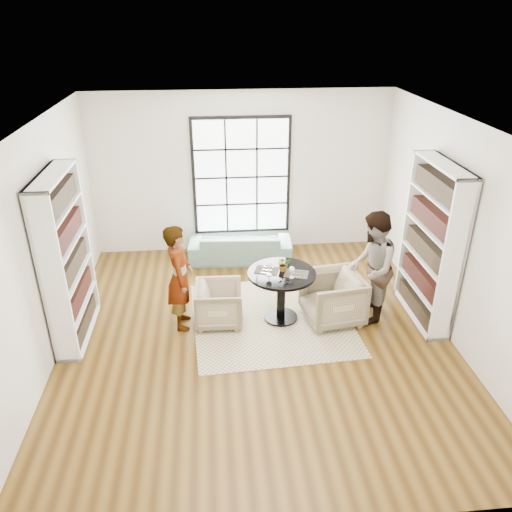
{
  "coord_description": "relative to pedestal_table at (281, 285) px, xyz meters",
  "views": [
    {
      "loc": [
        -0.57,
        -5.93,
        4.26
      ],
      "look_at": [
        0.03,
        0.4,
        1.08
      ],
      "focal_mm": 35.0,
      "sensor_mm": 36.0,
      "label": 1
    }
  ],
  "objects": [
    {
      "name": "flower_centerpiece",
      "position": [
        0.03,
        0.05,
        0.33
      ],
      "size": [
        0.22,
        0.19,
        0.22
      ],
      "primitive_type": "imported",
      "rotation": [
        0.0,
        0.0,
        0.11
      ],
      "color": "gray",
      "rests_on": "pedestal_table"
    },
    {
      "name": "pedestal_table",
      "position": [
        0.0,
        0.0,
        0.0
      ],
      "size": [
        1.0,
        1.0,
        0.8
      ],
      "rotation": [
        0.0,
        0.0,
        -0.31
      ],
      "color": "black",
      "rests_on": "ground"
    },
    {
      "name": "armchair_left",
      "position": [
        -0.93,
        -0.02,
        -0.26
      ],
      "size": [
        0.72,
        0.71,
        0.64
      ],
      "primitive_type": "imported",
      "rotation": [
        0.0,
        0.0,
        1.53
      ],
      "color": "tan",
      "rests_on": "ground"
    },
    {
      "name": "wine_glass_left",
      "position": [
        -0.19,
        -0.06,
        0.37
      ],
      "size": [
        0.1,
        0.1,
        0.21
      ],
      "color": "silver",
      "rests_on": "pedestal_table"
    },
    {
      "name": "rug",
      "position": [
        -0.14,
        0.01,
        -0.57
      ],
      "size": [
        2.49,
        2.49,
        0.01
      ],
      "primitive_type": "cube",
      "rotation": [
        0.0,
        0.0,
        0.06
      ],
      "color": "beige",
      "rests_on": "ground"
    },
    {
      "name": "cutlery_left",
      "position": [
        -0.21,
        0.08,
        0.23
      ],
      "size": [
        0.2,
        0.25,
        0.01
      ],
      "primitive_type": null,
      "rotation": [
        0.0,
        0.0,
        -0.31
      ],
      "color": "silver",
      "rests_on": "placemat_left"
    },
    {
      "name": "room_shell",
      "position": [
        -0.41,
        0.14,
        0.68
      ],
      "size": [
        6.0,
        6.01,
        6.0
      ],
      "color": "silver",
      "rests_on": "ground"
    },
    {
      "name": "ground",
      "position": [
        -0.41,
        -0.4,
        -0.58
      ],
      "size": [
        6.0,
        6.0,
        0.0
      ],
      "primitive_type": "plane",
      "color": "brown"
    },
    {
      "name": "placemat_right",
      "position": [
        0.2,
        -0.07,
        0.22
      ],
      "size": [
        0.4,
        0.35,
        0.01
      ],
      "primitive_type": "cube",
      "rotation": [
        0.0,
        0.0,
        -0.31
      ],
      "color": "#2A2824",
      "rests_on": "pedestal_table"
    },
    {
      "name": "armchair_right",
      "position": [
        0.76,
        -0.1,
        -0.2
      ],
      "size": [
        0.94,
        0.92,
        0.76
      ],
      "primitive_type": "imported",
      "rotation": [
        0.0,
        0.0,
        -1.43
      ],
      "color": "tan",
      "rests_on": "ground"
    },
    {
      "name": "wine_glass_right",
      "position": [
        0.12,
        -0.17,
        0.35
      ],
      "size": [
        0.08,
        0.08,
        0.18
      ],
      "color": "silver",
      "rests_on": "pedestal_table"
    },
    {
      "name": "cutlery_right",
      "position": [
        0.2,
        -0.07,
        0.23
      ],
      "size": [
        0.2,
        0.25,
        0.01
      ],
      "primitive_type": null,
      "rotation": [
        0.0,
        0.0,
        -0.31
      ],
      "color": "silver",
      "rests_on": "placemat_right"
    },
    {
      "name": "person_left",
      "position": [
        -1.48,
        -0.02,
        0.22
      ],
      "size": [
        0.41,
        0.6,
        1.6
      ],
      "primitive_type": "imported",
      "rotation": [
        0.0,
        0.0,
        1.61
      ],
      "color": "gray",
      "rests_on": "ground"
    },
    {
      "name": "placemat_left",
      "position": [
        -0.21,
        0.08,
        0.22
      ],
      "size": [
        0.4,
        0.35,
        0.01
      ],
      "primitive_type": "cube",
      "rotation": [
        0.0,
        0.0,
        -0.31
      ],
      "color": "#2A2824",
      "rests_on": "pedestal_table"
    },
    {
      "name": "sofa",
      "position": [
        -0.48,
        2.05,
        -0.3
      ],
      "size": [
        1.93,
        0.87,
        0.55
      ],
      "primitive_type": "imported",
      "rotation": [
        0.0,
        0.0,
        3.07
      ],
      "color": "gray",
      "rests_on": "ground"
    },
    {
      "name": "person_right",
      "position": [
        1.31,
        -0.1,
        0.28
      ],
      "size": [
        0.89,
        1.0,
        1.72
      ],
      "primitive_type": "imported",
      "rotation": [
        0.0,
        0.0,
        -1.9
      ],
      "color": "gray",
      "rests_on": "ground"
    }
  ]
}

